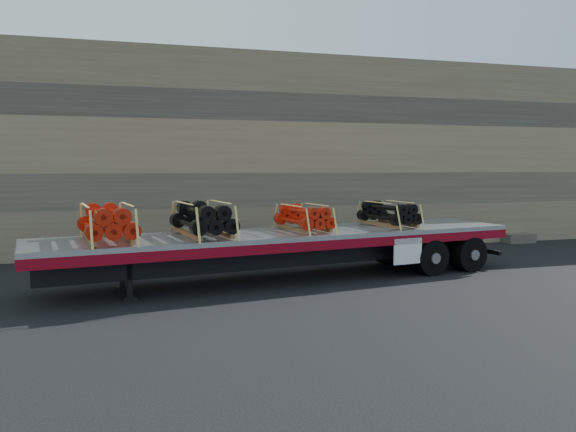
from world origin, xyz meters
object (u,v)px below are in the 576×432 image
bundle_rear (388,215)px  trailer (287,256)px  bundle_midfront (203,220)px  bundle_midrear (304,218)px  bundle_front (107,224)px

bundle_rear → trailer: bearing=-180.0°
trailer → bundle_rear: (3.18, 0.48, 0.99)m
trailer → bundle_midfront: bearing=180.0°
trailer → bundle_midrear: (0.48, 0.07, 0.98)m
bundle_rear → bundle_midrear: bearing=-180.0°
trailer → bundle_midrear: 1.10m
bundle_midfront → bundle_rear: 5.53m
trailer → bundle_midfront: (-2.28, -0.35, 1.05)m
trailer → bundle_front: 4.70m
trailer → bundle_midrear: bearing=0.0°
bundle_midfront → bundle_rear: size_ratio=1.19×
bundle_midfront → bundle_rear: (5.46, 0.83, -0.06)m
trailer → bundle_front: bundle_front is taller
bundle_midfront → bundle_rear: bundle_midfront is taller
bundle_midfront → bundle_midrear: 2.80m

